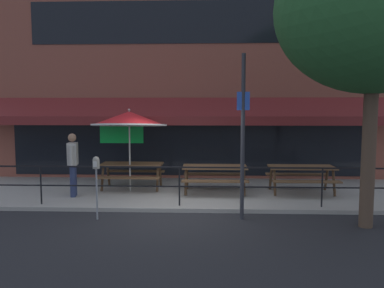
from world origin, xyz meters
The scene contains 11 objects.
ground_plane centered at (0.00, 0.00, 0.00)m, with size 120.00×120.00×0.00m, color #232326.
patio_deck centered at (0.00, 2.00, 0.05)m, with size 15.00×4.00×0.10m, color #9E998E.
restaurant_building centered at (0.00, 4.22, 3.78)m, with size 15.00×1.60×7.62m.
patio_railing centered at (0.00, 0.30, 0.80)m, with size 13.84×0.04×0.97m.
picnic_table_left centered at (-1.54, 2.17, 0.71)m, with size 1.80×1.42×0.76m.
picnic_table_centre centered at (0.89, 1.76, 0.71)m, with size 1.80×1.42×0.76m.
picnic_table_right centered at (3.33, 1.80, 0.71)m, with size 1.80×1.42×0.76m.
patio_umbrella_left centered at (-1.54, 1.88, 2.18)m, with size 2.14×2.14×2.38m.
pedestrian_walking centered at (-2.95, 1.18, 1.06)m, with size 0.31×0.61×1.71m.
parking_meter_near centered at (-1.78, -0.61, 1.15)m, with size 0.15×0.16×1.42m.
street_sign_pole centered at (1.46, -0.45, 1.89)m, with size 0.28×0.09×3.66m.
Camera 1 is at (0.67, -8.69, 2.46)m, focal length 35.00 mm.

